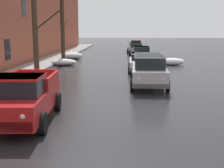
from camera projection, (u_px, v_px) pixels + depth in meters
left_sidewalk_slab at (6, 79)px, 19.87m from camera, size 2.64×80.00×0.15m
snow_bank_near_corner_left at (73, 56)px, 32.82m from camera, size 1.89×1.40×0.73m
snow_bank_along_left_kerb at (172, 62)px, 27.69m from camera, size 2.15×1.06×0.64m
snow_bank_mid_block_left at (63, 62)px, 27.43m from camera, size 2.25×1.19×0.61m
bare_tree_mid_block at (35, 21)px, 20.62m from camera, size 3.57×2.28×7.48m
bare_tree_far_down_block at (63, 19)px, 29.33m from camera, size 3.13×2.77×8.44m
pickup_truck_red_approaching_near_lane at (23, 98)px, 10.98m from camera, size 2.29×4.97×1.76m
suv_silver_parked_kerbside_close at (149, 69)px, 17.61m from camera, size 2.12×4.80×1.82m
sedan_white_parked_kerbside_mid at (141, 61)px, 23.83m from camera, size 2.01×4.36×1.42m
sedan_green_parked_far_down_block at (141, 53)px, 31.67m from camera, size 2.06×4.16×1.42m
sedan_grey_queued_behind_truck at (135, 48)px, 38.38m from camera, size 2.15×4.12×1.42m
sedan_maroon_at_far_intersection at (136, 46)px, 44.63m from camera, size 1.89×4.04×1.42m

